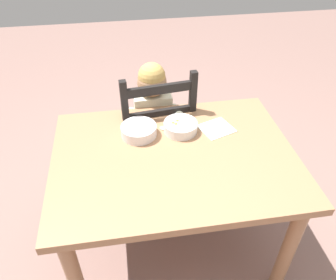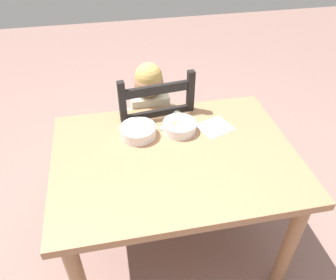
% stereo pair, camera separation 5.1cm
% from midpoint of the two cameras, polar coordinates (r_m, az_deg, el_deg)
% --- Properties ---
extents(ground_plane, '(8.00, 8.00, 0.00)m').
position_cam_midpoint_polar(ground_plane, '(2.15, 0.21, -17.25)').
color(ground_plane, '#8A685F').
extents(dining_table, '(1.17, 0.86, 0.73)m').
position_cam_midpoint_polar(dining_table, '(1.67, 0.26, -5.38)').
color(dining_table, '#A77652').
rests_on(dining_table, ground).
extents(dining_chair, '(0.47, 0.47, 0.98)m').
position_cam_midpoint_polar(dining_chair, '(2.12, -3.37, 0.39)').
color(dining_chair, black).
rests_on(dining_chair, ground).
extents(child_figure, '(0.32, 0.31, 0.97)m').
position_cam_midpoint_polar(child_figure, '(2.01, -3.69, 4.13)').
color(child_figure, beige).
rests_on(child_figure, ground).
extents(bowl_of_peas, '(0.18, 0.18, 0.06)m').
position_cam_midpoint_polar(bowl_of_peas, '(1.70, -6.03, 1.54)').
color(bowl_of_peas, white).
rests_on(bowl_of_peas, dining_table).
extents(bowl_of_carrots, '(0.17, 0.17, 0.06)m').
position_cam_midpoint_polar(bowl_of_carrots, '(1.73, 1.13, 2.36)').
color(bowl_of_carrots, white).
rests_on(bowl_of_carrots, dining_table).
extents(spoon, '(0.13, 0.08, 0.01)m').
position_cam_midpoint_polar(spoon, '(1.75, -1.13, 1.89)').
color(spoon, silver).
rests_on(spoon, dining_table).
extents(paper_napkin, '(0.20, 0.19, 0.00)m').
position_cam_midpoint_polar(paper_napkin, '(1.78, 7.26, 2.18)').
color(paper_napkin, white).
rests_on(paper_napkin, dining_table).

